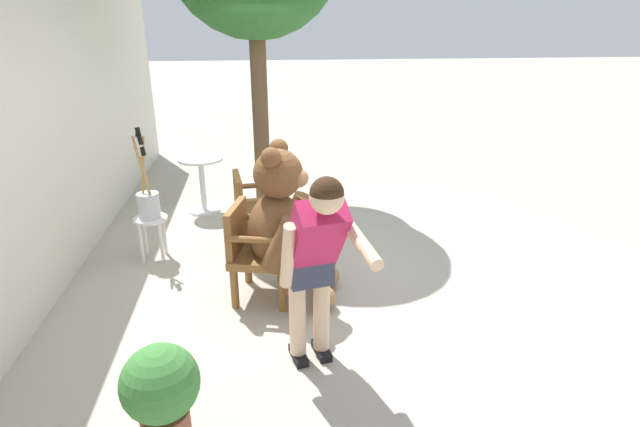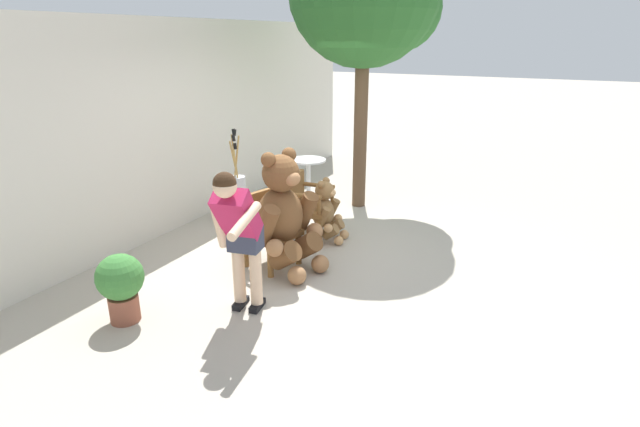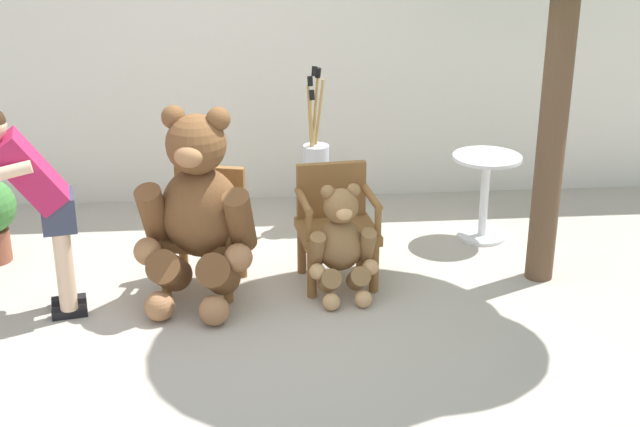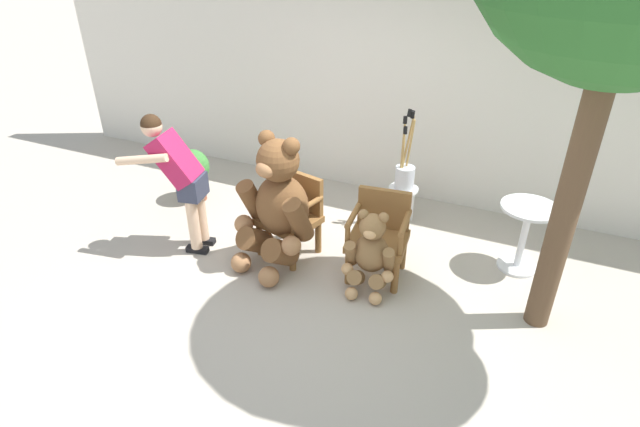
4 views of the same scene
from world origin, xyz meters
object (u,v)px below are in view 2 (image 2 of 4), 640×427
Objects in this scene: teddy_bear_large at (284,213)px; white_stool at (239,201)px; teddy_bear_small at (326,211)px; brush_bucket at (237,181)px; person_visitor at (239,229)px; round_side_table at (308,176)px; wooden_chair_right at (307,204)px; potted_plant at (121,283)px; wooden_chair_left at (268,227)px.

teddy_bear_large reaches higher than white_stool.
teddy_bear_small is at bearing -87.06° from white_stool.
teddy_bear_large is at bearing -125.14° from brush_bucket.
person_visitor reaches higher than round_side_table.
wooden_chair_right is 1.08m from brush_bucket.
teddy_bear_large is 1.87m from potted_plant.
wooden_chair_right is at bearing 14.42° from teddy_bear_large.
person_visitor is (-1.05, -0.14, 0.21)m from teddy_bear_large.
white_stool is 0.49× the size of brush_bucket.
brush_bucket is (1.98, 1.46, -0.24)m from person_visitor.
wooden_chair_left is 2.36m from round_side_table.
teddy_bear_large reaches higher than teddy_bear_small.
wooden_chair_right is 2.13m from person_visitor.
potted_plant is at bearing 122.95° from person_visitor.
wooden_chair_left is at bearing 20.04° from person_visitor.
wooden_chair_left is at bearing -130.10° from white_stool.
brush_bucket is at bearing -177.47° from white_stool.
wooden_chair_right reaches higher than potted_plant.
round_side_table is 3.96m from potted_plant.
brush_bucket reaches higher than teddy_bear_small.
teddy_bear_large reaches higher than round_side_table.
brush_bucket is (-0.06, 1.07, 0.19)m from wooden_chair_right.
teddy_bear_small is 1.61m from round_side_table.
person_visitor reaches higher than white_stool.
wooden_chair_right reaches higher than round_side_table.
brush_bucket is at bearing 36.44° from person_visitor.
wooden_chair_left is 1.19× the size of round_side_table.
teddy_bear_small is at bearing -87.74° from wooden_chair_right.
round_side_table is at bearing 17.72° from person_visitor.
teddy_bear_large is 2.48m from round_side_table.
person_visitor is at bearing -143.59° from white_stool.
teddy_bear_small is (1.00, -0.03, -0.28)m from teddy_bear_large.
brush_bucket is (0.90, 1.07, 0.19)m from wooden_chair_left.
person_visitor reaches higher than teddy_bear_large.
brush_bucket reaches higher than wooden_chair_left.
round_side_table is (2.26, 0.67, -0.01)m from wooden_chair_left.
teddy_bear_large is at bearing -125.22° from white_stool.
potted_plant is at bearing 162.25° from wooden_chair_left.
person_visitor is (-2.05, -0.11, 0.49)m from teddy_bear_small.
round_side_table is (1.36, -0.39, -0.20)m from brush_bucket.
teddy_bear_small reaches higher than white_stool.
brush_bucket is 2.66m from potted_plant.
teddy_bear_small is 0.90× the size of brush_bucket.
teddy_bear_small is at bearing -86.94° from brush_bucket.
person_visitor is at bearing -168.98° from wooden_chair_right.
wooden_chair_left is 0.96m from wooden_chair_right.
potted_plant is (-2.59, -0.52, -0.26)m from brush_bucket.
white_stool is (-0.07, 1.35, -0.05)m from teddy_bear_small.
brush_bucket is at bearing 93.27° from wooden_chair_right.
wooden_chair_left is at bearing 82.50° from teddy_bear_large.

